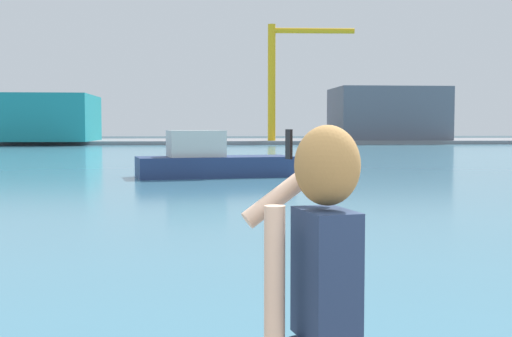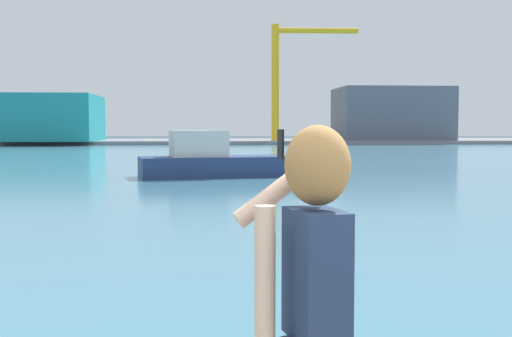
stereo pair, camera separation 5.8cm
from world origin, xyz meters
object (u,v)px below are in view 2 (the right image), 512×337
person_photographer (313,283)px  boat_moored (213,161)px  warehouse_right (391,114)px  warehouse_left (53,118)px  port_crane (286,69)px

person_photographer → boat_moored: person_photographer is taller
warehouse_right → warehouse_left: bearing=-176.4°
boat_moored → warehouse_left: warehouse_left is taller
boat_moored → port_crane: 57.34m
person_photographer → port_crane: size_ratio=0.12×
warehouse_right → port_crane: size_ratio=0.99×
warehouse_left → port_crane: (30.17, -1.89, 6.32)m
warehouse_left → port_crane: bearing=-3.6°
boat_moored → warehouse_right: bearing=56.4°
warehouse_right → port_crane: bearing=-162.9°
port_crane → warehouse_left: bearing=176.4°
boat_moored → warehouse_right: 65.80m
boat_moored → port_crane: port_crane is taller
person_photographer → warehouse_left: warehouse_left is taller
boat_moored → warehouse_right: (25.93, 60.38, 3.34)m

